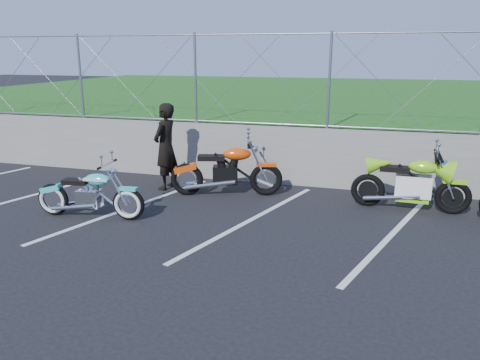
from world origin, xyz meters
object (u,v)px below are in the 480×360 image
(sportbike_green, at_px, (412,185))
(person_standing, at_px, (166,147))
(cruiser_turquoise, at_px, (91,196))
(naked_orange, at_px, (228,172))

(sportbike_green, distance_m, person_standing, 5.04)
(cruiser_turquoise, xyz_separation_m, person_standing, (0.49, 2.10, 0.52))
(sportbike_green, xyz_separation_m, person_standing, (-5.02, 0.06, 0.45))
(cruiser_turquoise, distance_m, sportbike_green, 5.88)
(naked_orange, xyz_separation_m, sportbike_green, (3.58, 0.05, -0.01))
(cruiser_turquoise, relative_size, naked_orange, 0.90)
(naked_orange, height_order, person_standing, person_standing)
(person_standing, bearing_deg, naked_orange, 92.83)
(naked_orange, distance_m, sportbike_green, 3.58)
(cruiser_turquoise, xyz_separation_m, sportbike_green, (5.51, 2.03, 0.07))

